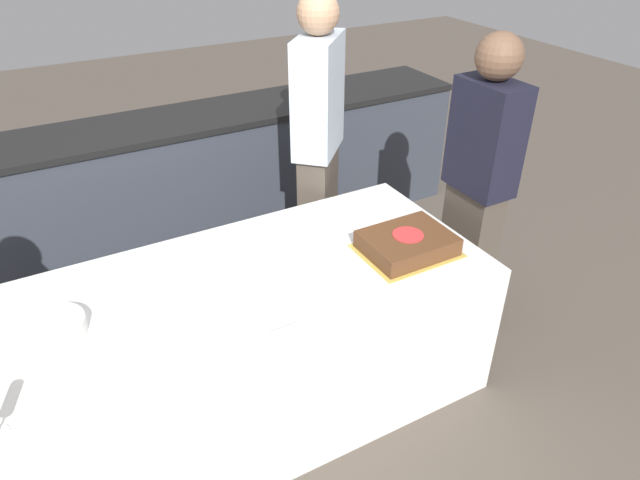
{
  "coord_description": "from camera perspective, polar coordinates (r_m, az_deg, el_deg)",
  "views": [
    {
      "loc": [
        -0.66,
        -1.88,
        2.19
      ],
      "look_at": [
        0.38,
        0.0,
        0.83
      ],
      "focal_mm": 32.0,
      "sensor_mm": 36.0,
      "label": 1
    }
  ],
  "objects": [
    {
      "name": "person_cutting_cake",
      "position": [
        3.23,
        -0.17,
        8.95
      ],
      "size": [
        0.42,
        0.43,
        1.75
      ],
      "rotation": [
        0.0,
        0.0,
        -2.32
      ],
      "color": "#4C4238",
      "rests_on": "ground_plane"
    },
    {
      "name": "plate_stack",
      "position": [
        2.4,
        -25.08,
        -7.97
      ],
      "size": [
        0.24,
        0.24,
        0.06
      ],
      "color": "white",
      "rests_on": "dining_table"
    },
    {
      "name": "ground_plane",
      "position": [
        2.96,
        -6.73,
        -15.64
      ],
      "size": [
        14.0,
        14.0,
        0.0
      ],
      "primitive_type": "plane",
      "color": "brown"
    },
    {
      "name": "dining_table",
      "position": [
        2.7,
        -7.23,
        -10.46
      ],
      "size": [
        2.16,
        0.98,
        0.73
      ],
      "color": "silver",
      "rests_on": "ground_plane"
    },
    {
      "name": "cake",
      "position": [
        2.66,
        8.71,
        -0.32
      ],
      "size": [
        0.43,
        0.35,
        0.09
      ],
      "color": "gold",
      "rests_on": "dining_table"
    },
    {
      "name": "person_seated_right",
      "position": [
        3.02,
        15.48,
        5.05
      ],
      "size": [
        0.22,
        0.34,
        1.63
      ],
      "rotation": [
        0.0,
        0.0,
        -1.57
      ],
      "color": "#4C4238",
      "rests_on": "ground_plane"
    },
    {
      "name": "utensil_pile",
      "position": [
        2.18,
        -3.03,
        -9.47
      ],
      "size": [
        0.13,
        0.09,
        0.02
      ],
      "color": "white",
      "rests_on": "dining_table"
    },
    {
      "name": "back_counter",
      "position": [
        3.92,
        -16.24,
        4.75
      ],
      "size": [
        4.4,
        0.58,
        0.92
      ],
      "color": "#333842",
      "rests_on": "ground_plane"
    },
    {
      "name": "side_plate_near_cake",
      "position": [
        2.89,
        4.73,
        1.91
      ],
      "size": [
        0.17,
        0.17,
        0.0
      ],
      "color": "white",
      "rests_on": "dining_table"
    }
  ]
}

